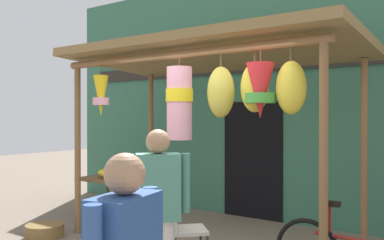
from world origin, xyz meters
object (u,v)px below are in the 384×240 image
Objects in this scene: customer_foreground at (158,203)px; wicker_basket_by_table at (45,230)px; display_table at (116,184)px; folding_chair at (182,225)px; flower_heap_on_table at (119,173)px.

wicker_basket_by_table is at bearing 164.06° from customer_foreground.
folding_chair is (1.96, -0.88, -0.18)m from display_table.
customer_foreground is at bearing -15.94° from wicker_basket_by_table.
flower_heap_on_table is 2.91m from customer_foreground.
display_table is 2.99m from customer_foreground.
customer_foreground is (2.80, -0.80, 0.87)m from wicker_basket_by_table.
customer_foreground is at bearing -65.98° from folding_chair.
wicker_basket_by_table is (-0.51, -0.99, -0.77)m from flower_heap_on_table.
customer_foreground is at bearing -38.00° from flower_heap_on_table.
display_table is 2.16m from folding_chair.
display_table is 2.06× the size of wicker_basket_by_table.
folding_chair reaches higher than wicker_basket_by_table.
wicker_basket_by_table is (-0.43, -1.00, -0.59)m from display_table.
folding_chair is at bearing -24.14° from display_table.
display_table reaches higher than wicker_basket_by_table.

